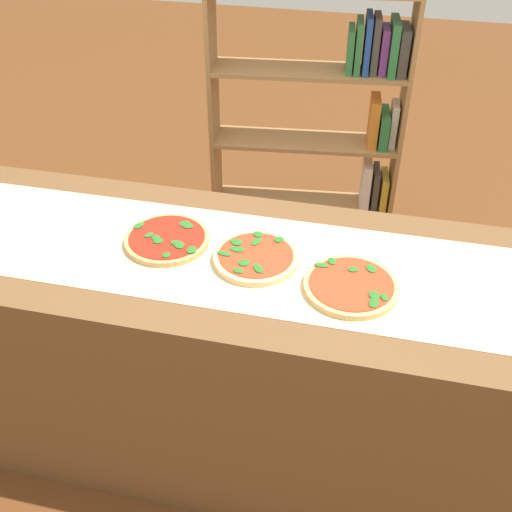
% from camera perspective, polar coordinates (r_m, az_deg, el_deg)
% --- Properties ---
extents(ground_plane, '(12.00, 12.00, 0.00)m').
position_cam_1_polar(ground_plane, '(2.62, 0.00, -16.28)').
color(ground_plane, brown).
extents(counter, '(2.53, 0.75, 0.91)m').
position_cam_1_polar(counter, '(2.28, 0.00, -9.50)').
color(counter, brown).
rests_on(counter, ground_plane).
extents(parchment_paper, '(2.17, 0.50, 0.00)m').
position_cam_1_polar(parchment_paper, '(1.97, 0.00, -0.44)').
color(parchment_paper, beige).
rests_on(parchment_paper, counter).
extents(pizza_spinach_0, '(0.28, 0.28, 0.03)m').
position_cam_1_polar(pizza_spinach_0, '(2.06, -8.21, 1.54)').
color(pizza_spinach_0, tan).
rests_on(pizza_spinach_0, parchment_paper).
extents(pizza_spinach_1, '(0.27, 0.27, 0.03)m').
position_cam_1_polar(pizza_spinach_1, '(1.96, -0.02, -0.10)').
color(pizza_spinach_1, '#E5C17F').
rests_on(pizza_spinach_1, parchment_paper).
extents(pizza_spinach_2, '(0.29, 0.29, 0.03)m').
position_cam_1_polar(pizza_spinach_2, '(1.88, 8.80, -2.75)').
color(pizza_spinach_2, '#DBB26B').
rests_on(pizza_spinach_2, parchment_paper).
extents(bookshelf, '(0.94, 0.33, 1.44)m').
position_cam_1_polar(bookshelf, '(3.10, 7.03, 10.19)').
color(bookshelf, '#A87A47').
rests_on(bookshelf, ground_plane).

